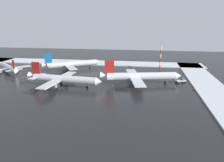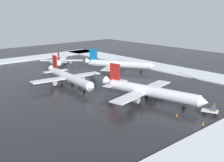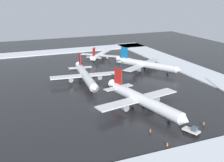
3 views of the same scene
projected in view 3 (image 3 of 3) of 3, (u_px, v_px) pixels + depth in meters
The scene contains 13 objects.
ground_plane at pixel (96, 81), 122.94m from camera, with size 240.00×240.00×0.00m, color #232326.
snow_bank_far at pixel (190, 69), 141.01m from camera, with size 152.00×16.00×0.46m, color white.
snow_bank_right at pixel (62, 51), 181.79m from camera, with size 14.00×116.00×0.46m, color white.
airplane_distant_tail at pixel (143, 100), 91.35m from camera, with size 37.69×31.54×11.26m.
airplane_far_rear at pixel (101, 54), 161.53m from camera, with size 22.89×21.47×8.37m.
airplane_foreground_jet at pixel (86, 76), 117.78m from camera, with size 35.47×29.50×10.53m.
airplane_parked_portside at pixel (146, 65), 136.21m from camera, with size 31.43×26.95×10.47m.
pushback_tug at pixel (192, 130), 76.80m from camera, with size 5.09×3.75×2.50m.
ground_crew_by_nose_gear at pixel (204, 124), 80.80m from camera, with size 0.36×0.36×1.71m.
ground_crew_mid_apron at pixel (167, 146), 69.81m from camera, with size 0.36×0.36×1.71m.
ground_crew_near_tug at pixel (150, 132), 76.72m from camera, with size 0.36×0.36×1.71m.
traffic_cone_near_nose at pixel (166, 105), 96.51m from camera, with size 0.36×0.36×0.55m, color orange.
traffic_cone_mid_line at pixel (144, 99), 101.67m from camera, with size 0.36×0.36×0.55m, color orange.
Camera 3 is at (-110.85, 38.04, 37.81)m, focal length 45.00 mm.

